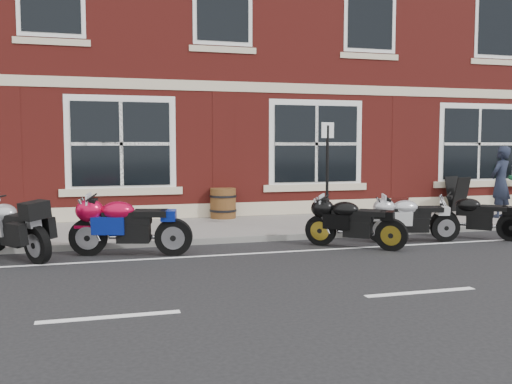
% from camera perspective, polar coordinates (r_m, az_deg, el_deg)
% --- Properties ---
extents(ground, '(80.00, 80.00, 0.00)m').
position_cam_1_polar(ground, '(10.57, 7.47, -5.92)').
color(ground, black).
rests_on(ground, ground).
extents(sidewalk, '(30.00, 3.00, 0.12)m').
position_cam_1_polar(sidewalk, '(13.33, 2.37, -3.40)').
color(sidewalk, slate).
rests_on(sidewalk, ground).
extents(kerb, '(30.00, 0.16, 0.12)m').
position_cam_1_polar(kerb, '(11.86, 4.76, -4.43)').
color(kerb, slate).
rests_on(kerb, ground).
extents(pub_building, '(24.00, 12.00, 12.00)m').
position_cam_1_polar(pub_building, '(20.85, -4.27, 15.96)').
color(pub_building, maroon).
rests_on(pub_building, ground).
extents(moto_touring_silver, '(1.34, 1.77, 1.38)m').
position_cam_1_polar(moto_touring_silver, '(10.68, -23.10, -3.11)').
color(moto_touring_silver, black).
rests_on(moto_touring_silver, ground).
extents(moto_sport_red, '(2.12, 0.71, 0.97)m').
position_cam_1_polar(moto_sport_red, '(10.30, -12.63, -3.14)').
color(moto_sport_red, black).
rests_on(moto_sport_red, ground).
extents(moto_sport_black, '(1.57, 1.38, 0.88)m').
position_cam_1_polar(moto_sport_black, '(10.95, 9.73, -2.89)').
color(moto_sport_black, black).
rests_on(moto_sport_black, ground).
extents(moto_sport_silver, '(1.88, 0.52, 0.85)m').
position_cam_1_polar(moto_sport_silver, '(11.85, 15.22, -2.49)').
color(moto_sport_silver, black).
rests_on(moto_sport_silver, ground).
extents(moto_naked_black, '(1.46, 1.36, 0.85)m').
position_cam_1_polar(moto_naked_black, '(12.69, 21.09, -2.19)').
color(moto_naked_black, black).
rests_on(moto_naked_black, ground).
extents(pedestrian_left, '(0.77, 0.65, 1.79)m').
position_cam_1_polar(pedestrian_left, '(15.57, 23.26, 0.94)').
color(pedestrian_left, black).
rests_on(pedestrian_left, sidewalk).
extents(a_board_sign, '(0.67, 0.55, 0.95)m').
position_cam_1_polar(a_board_sign, '(16.75, 19.48, -0.15)').
color(a_board_sign, black).
rests_on(a_board_sign, sidewalk).
extents(barrel_planter, '(0.67, 0.67, 0.75)m').
position_cam_1_polar(barrel_planter, '(14.25, -3.32, -1.12)').
color(barrel_planter, '#513E15').
rests_on(barrel_planter, sidewalk).
extents(parking_sign, '(0.32, 0.12, 2.29)m').
position_cam_1_polar(parking_sign, '(12.05, 7.14, 2.32)').
color(parking_sign, black).
rests_on(parking_sign, sidewalk).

